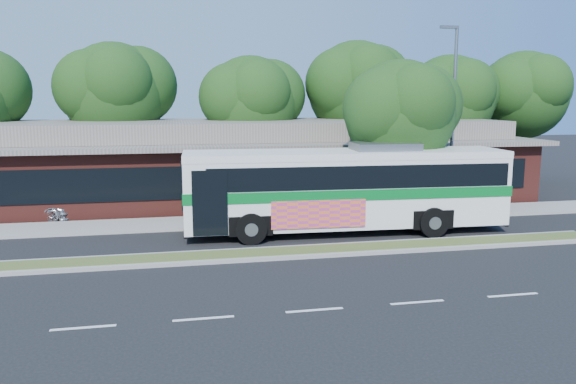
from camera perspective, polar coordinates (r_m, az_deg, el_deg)
name	(u,v)px	position (r m, az deg, el deg)	size (l,w,h in m)	color
ground	(281,259)	(20.27, -0.77, -6.86)	(120.00, 120.00, 0.00)	black
median_strip	(277,253)	(20.81, -1.07, -6.20)	(26.00, 1.10, 0.15)	#3E4C20
sidewalk	(255,220)	(26.37, -3.35, -2.88)	(44.00, 2.60, 0.12)	gray
plaza_building	(239,161)	(32.50, -5.03, 3.14)	(33.20, 11.20, 4.45)	maroon
lamp_post	(452,115)	(28.36, 16.35, 7.49)	(0.93, 0.18, 9.07)	slate
tree_bg_b	(122,91)	(35.38, -16.51, 9.82)	(6.69, 6.00, 9.00)	black
tree_bg_c	(257,100)	(34.61, -3.18, 9.29)	(6.24, 5.60, 8.26)	black
tree_bg_d	(362,87)	(37.27, 7.54, 10.51)	(6.91, 6.20, 9.37)	black
tree_bg_e	(454,98)	(38.70, 16.51, 9.16)	(6.47, 5.80, 8.50)	black
tree_bg_f	(527,93)	(42.67, 23.15, 9.22)	(6.69, 6.00, 8.92)	black
transit_bus	(347,183)	(24.06, 6.02, 0.92)	(13.81, 3.63, 3.84)	white
sedan	(31,205)	(29.51, -24.62, -1.25)	(1.82, 4.48, 1.30)	silver
sidewalk_tree	(406,112)	(26.71, 11.92, 7.96)	(5.59, 5.02, 7.48)	black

